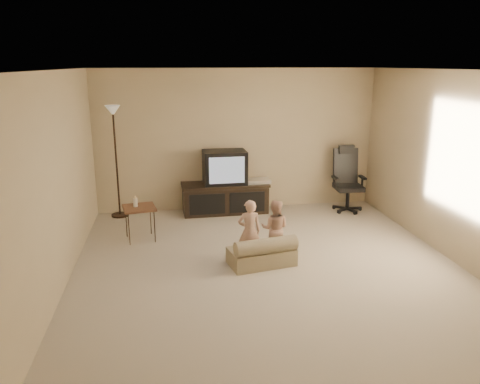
# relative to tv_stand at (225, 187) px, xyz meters

# --- Properties ---
(floor) EXTENTS (5.50, 5.50, 0.00)m
(floor) POSITION_rel_tv_stand_xyz_m (0.25, -2.49, -0.46)
(floor) COLOR #B0A18C
(floor) RESTS_ON ground
(room_shell) EXTENTS (5.50, 5.50, 5.50)m
(room_shell) POSITION_rel_tv_stand_xyz_m (0.25, -2.49, 1.06)
(room_shell) COLOR silver
(room_shell) RESTS_ON floor
(tv_stand) EXTENTS (1.57, 0.61, 1.11)m
(tv_stand) POSITION_rel_tv_stand_xyz_m (0.00, 0.00, 0.00)
(tv_stand) COLOR black
(tv_stand) RESTS_ON floor
(office_chair) EXTENTS (0.57, 0.59, 1.16)m
(office_chair) POSITION_rel_tv_stand_xyz_m (2.18, -0.21, -0.04)
(office_chair) COLOR black
(office_chair) RESTS_ON floor
(side_table) EXTENTS (0.54, 0.54, 0.69)m
(side_table) POSITION_rel_tv_stand_xyz_m (-1.44, -1.15, 0.04)
(side_table) COLOR brown
(side_table) RESTS_ON floor
(floor_lamp) EXTENTS (0.30, 0.30, 1.91)m
(floor_lamp) POSITION_rel_tv_stand_xyz_m (-1.85, 0.06, 0.93)
(floor_lamp) COLOR black
(floor_lamp) RESTS_ON floor
(child_sofa) EXTENTS (0.92, 0.63, 0.41)m
(child_sofa) POSITION_rel_tv_stand_xyz_m (0.20, -2.36, -0.29)
(child_sofa) COLOR tan
(child_sofa) RESTS_ON floor
(toddler_left) EXTENTS (0.31, 0.23, 0.86)m
(toddler_left) POSITION_rel_tv_stand_xyz_m (0.05, -2.21, -0.03)
(toddler_left) COLOR tan
(toddler_left) RESTS_ON floor
(toddler_right) EXTENTS (0.44, 0.33, 0.80)m
(toddler_right) POSITION_rel_tv_stand_xyz_m (0.42, -2.07, -0.06)
(toddler_right) COLOR tan
(toddler_right) RESTS_ON floor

